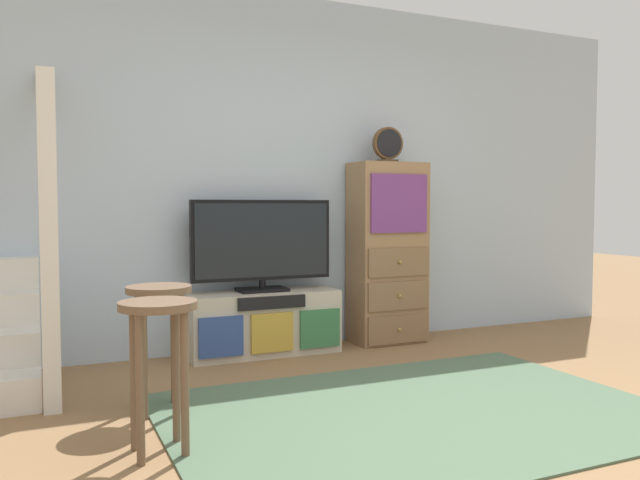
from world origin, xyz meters
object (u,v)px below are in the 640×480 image
object	(u,v)px
media_console	(264,323)
bar_stool_far	(159,318)
bar_stool_near	(158,340)
television	(262,243)
desk_clock	(388,145)
side_cabinet	(388,253)

from	to	relation	value
media_console	bar_stool_far	size ratio (longest dim) A/B	1.66
bar_stool_near	bar_stool_far	distance (m)	0.59
bar_stool_far	media_console	bearing A→B (deg)	47.55
media_console	television	world-z (taller)	television
bar_stool_far	television	bearing A→B (deg)	48.21
television	bar_stool_near	size ratio (longest dim) A/B	1.56
television	desk_clock	world-z (taller)	desk_clock
desk_clock	bar_stool_near	xyz separation A→B (m)	(-2.07, -1.59, -1.07)
bar_stool_near	media_console	bearing A→B (deg)	57.12
side_cabinet	desk_clock	world-z (taller)	desk_clock
bar_stool_far	side_cabinet	bearing A→B (deg)	27.39
bar_stool_near	side_cabinet	bearing A→B (deg)	37.64
television	side_cabinet	bearing A→B (deg)	-0.75
side_cabinet	desk_clock	bearing A→B (deg)	-127.45
desk_clock	bar_stool_near	size ratio (longest dim) A/B	0.41
television	desk_clock	distance (m)	1.28
side_cabinet	television	bearing A→B (deg)	179.25
media_console	bar_stool_near	size ratio (longest dim) A/B	1.64
desk_clock	bar_stool_near	world-z (taller)	desk_clock
media_console	bar_stool_far	xyz separation A→B (m)	(-0.93, -1.01, 0.27)
side_cabinet	bar_stool_near	distance (m)	2.64
bar_stool_near	desk_clock	bearing A→B (deg)	37.54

